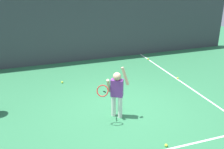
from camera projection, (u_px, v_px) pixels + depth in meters
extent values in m
plane|color=#2D7247|center=(122.00, 109.00, 7.26)|extent=(20.00, 20.00, 0.00)
cube|color=white|center=(182.00, 83.00, 8.91)|extent=(0.05, 9.00, 0.00)
cube|color=#383D42|center=(83.00, 22.00, 10.48)|extent=(13.26, 0.08, 3.10)
cylinder|color=slate|center=(82.00, 20.00, 10.50)|extent=(0.09, 0.09, 3.25)
cylinder|color=slate|center=(219.00, 12.00, 12.47)|extent=(0.09, 0.09, 3.25)
cylinder|color=silver|center=(114.00, 105.00, 6.84)|extent=(0.11, 0.11, 0.58)
cylinder|color=silver|center=(120.00, 107.00, 6.75)|extent=(0.11, 0.11, 0.58)
cube|color=#72338C|center=(117.00, 88.00, 6.60)|extent=(0.34, 0.30, 0.44)
sphere|color=tan|center=(117.00, 76.00, 6.49)|extent=(0.20, 0.20, 0.20)
cylinder|color=tan|center=(125.00, 76.00, 6.47)|extent=(0.21, 0.16, 0.46)
cylinder|color=tan|center=(109.00, 86.00, 6.56)|extent=(0.20, 0.28, 0.43)
cylinder|color=black|center=(105.00, 92.00, 6.50)|extent=(0.14, 0.22, 0.15)
torus|color=red|center=(103.00, 91.00, 6.26)|extent=(0.33, 0.28, 0.26)
sphere|color=#CCE033|center=(148.00, 59.00, 11.07)|extent=(0.07, 0.07, 0.07)
sphere|color=#CCE033|center=(178.00, 78.00, 9.17)|extent=(0.07, 0.07, 0.07)
sphere|color=#CCE033|center=(166.00, 145.00, 5.73)|extent=(0.07, 0.07, 0.07)
sphere|color=#CCE033|center=(62.00, 82.00, 8.85)|extent=(0.07, 0.07, 0.07)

